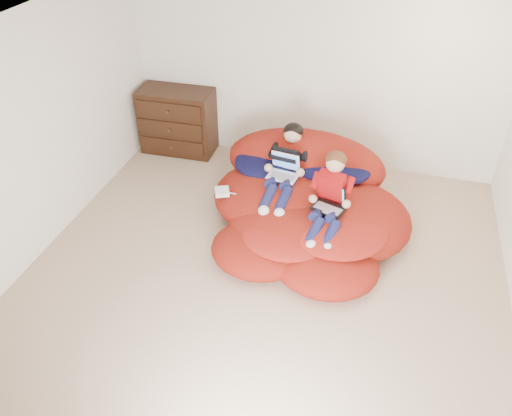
% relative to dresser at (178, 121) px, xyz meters
% --- Properties ---
extents(room_shell, '(5.10, 5.10, 2.77)m').
position_rel_dresser_xyz_m(room_shell, '(1.90, -2.22, -0.25)').
color(room_shell, tan).
rests_on(room_shell, ground).
extents(dresser, '(1.06, 0.59, 0.94)m').
position_rel_dresser_xyz_m(dresser, '(0.00, 0.00, 0.00)').
color(dresser, black).
rests_on(dresser, ground).
extents(beanbag_pile, '(2.41, 2.46, 0.94)m').
position_rel_dresser_xyz_m(beanbag_pile, '(2.13, -1.21, -0.21)').
color(beanbag_pile, maroon).
rests_on(beanbag_pile, ground).
extents(cream_pillow, '(0.39, 0.25, 0.25)m').
position_rel_dresser_xyz_m(cream_pillow, '(1.64, -0.35, 0.15)').
color(cream_pillow, beige).
rests_on(cream_pillow, beanbag_pile).
extents(older_boy, '(0.37, 1.21, 0.65)m').
position_rel_dresser_xyz_m(older_boy, '(1.84, -1.00, 0.18)').
color(older_boy, black).
rests_on(older_boy, beanbag_pile).
extents(younger_boy, '(0.38, 0.96, 0.75)m').
position_rel_dresser_xyz_m(younger_boy, '(2.44, -1.49, 0.18)').
color(younger_boy, '#AE0F11').
rests_on(younger_boy, beanbag_pile).
extents(laptop_white, '(0.37, 0.35, 0.25)m').
position_rel_dresser_xyz_m(laptop_white, '(1.84, -1.12, 0.16)').
color(laptop_white, white).
rests_on(laptop_white, older_boy).
extents(laptop_black, '(0.41, 0.42, 0.25)m').
position_rel_dresser_xyz_m(laptop_black, '(2.44, -1.51, 0.10)').
color(laptop_black, black).
rests_on(laptop_black, younger_boy).
extents(power_adapter, '(0.21, 0.21, 0.06)m').
position_rel_dresser_xyz_m(power_adapter, '(1.18, -1.46, -0.05)').
color(power_adapter, white).
rests_on(power_adapter, beanbag_pile).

